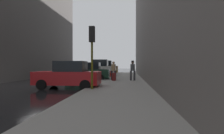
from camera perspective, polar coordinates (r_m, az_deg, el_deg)
The scene contains 11 objects.
ground_plane at distance 14.30m, azimuth -22.19°, elevation -5.55°, with size 120.00×120.00×0.00m, color black.
sidewalk at distance 12.72m, azimuth 2.71°, elevation -5.93°, with size 4.00×40.00×0.15m, color gray.
parked_red_hatchback at distance 11.92m, azimuth -13.94°, elevation -2.66°, with size 4.21×2.09×1.79m.
parked_dark_green_sedan at distance 17.63m, azimuth -7.58°, elevation -1.56°, with size 4.27×2.19×1.79m.
parked_white_van at distance 23.54m, azimuth -4.33°, elevation -0.54°, with size 4.61×2.09×2.25m.
parked_bronze_suv at distance 29.07m, azimuth -2.50°, elevation -0.30°, with size 4.64×2.13×2.25m.
fire_hydrant at distance 20.22m, azimuth -0.75°, elevation -2.26°, with size 0.42×0.22×0.70m.
traffic_light at distance 10.15m, azimuth -6.55°, elevation 7.57°, with size 0.32×0.32×3.60m.
pedestrian_in_tan_coat at distance 16.34m, azimuth 0.49°, elevation -0.84°, with size 0.51×0.43×1.71m.
pedestrian_with_beanie at distance 15.76m, azimuth 6.76°, elevation -0.78°, with size 0.51×0.43×1.78m.
rolling_suitcase at distance 15.57m, azimuth 0.59°, elevation -3.18°, with size 0.38×0.57×1.04m.
Camera 1 is at (6.55, -12.62, 1.54)m, focal length 28.00 mm.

